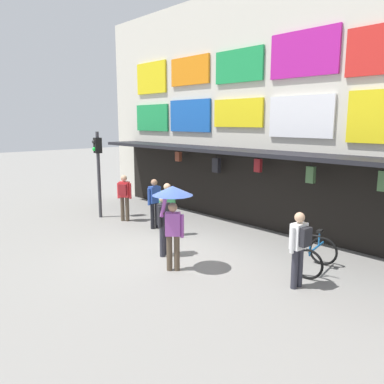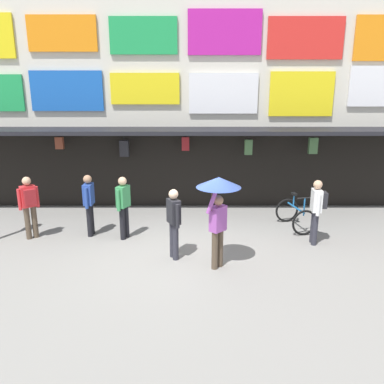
# 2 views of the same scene
# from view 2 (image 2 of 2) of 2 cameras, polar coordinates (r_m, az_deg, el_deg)

# --- Properties ---
(ground_plane) EXTENTS (80.00, 80.00, 0.00)m
(ground_plane) POSITION_cam_2_polar(r_m,az_deg,el_deg) (9.40, -1.35, -9.29)
(ground_plane) COLOR gray
(shopfront) EXTENTS (18.00, 2.60, 8.00)m
(shopfront) POSITION_cam_2_polar(r_m,az_deg,el_deg) (13.11, -0.92, 15.57)
(shopfront) COLOR beige
(shopfront) RESTS_ON ground
(bicycle_parked) EXTENTS (0.94, 1.28, 1.05)m
(bicycle_parked) POSITION_cam_2_polar(r_m,az_deg,el_deg) (11.33, 15.21, -3.33)
(bicycle_parked) COLOR black
(bicycle_parked) RESTS_ON ground
(pedestrian_in_green) EXTENTS (0.23, 0.53, 1.68)m
(pedestrian_in_green) POSITION_cam_2_polar(r_m,az_deg,el_deg) (10.63, -14.83, -1.40)
(pedestrian_in_green) COLOR black
(pedestrian_in_green) RESTS_ON ground
(pedestrian_in_white) EXTENTS (0.37, 0.53, 1.68)m
(pedestrian_in_white) POSITION_cam_2_polar(r_m,az_deg,el_deg) (10.20, 18.15, -2.16)
(pedestrian_in_white) COLOR #2D2D38
(pedestrian_in_white) RESTS_ON ground
(pedestrian_in_yellow) EXTENTS (0.35, 0.49, 1.68)m
(pedestrian_in_yellow) POSITION_cam_2_polar(r_m,az_deg,el_deg) (8.90, -2.56, -4.17)
(pedestrian_in_yellow) COLOR #2D2D38
(pedestrian_in_yellow) RESTS_ON ground
(pedestrian_in_black) EXTENTS (0.35, 0.49, 1.68)m
(pedestrian_in_black) POSITION_cam_2_polar(r_m,az_deg,el_deg) (10.22, -9.95, -1.79)
(pedestrian_in_black) COLOR black
(pedestrian_in_black) RESTS_ON ground
(pedestrian_in_blue) EXTENTS (0.48, 0.47, 1.68)m
(pedestrian_in_blue) POSITION_cam_2_polar(r_m,az_deg,el_deg) (10.91, -22.80, -1.50)
(pedestrian_in_blue) COLOR brown
(pedestrian_in_blue) RESTS_ON ground
(pedestrian_with_umbrella) EXTENTS (0.96, 0.96, 2.08)m
(pedestrian_with_umbrella) POSITION_cam_2_polar(r_m,az_deg,el_deg) (8.23, 4.08, -0.76)
(pedestrian_with_umbrella) COLOR brown
(pedestrian_with_umbrella) RESTS_ON ground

